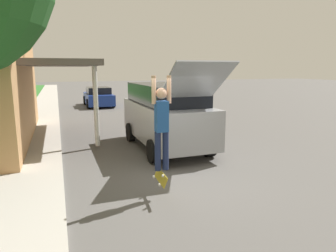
{
  "coord_description": "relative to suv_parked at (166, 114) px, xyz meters",
  "views": [
    {
      "loc": [
        -2.7,
        -6.62,
        2.68
      ],
      "look_at": [
        -0.03,
        0.63,
        1.2
      ],
      "focal_mm": 32.0,
      "sensor_mm": 36.0,
      "label": 1
    }
  ],
  "objects": [
    {
      "name": "ground_plane",
      "position": [
        -0.69,
        -2.77,
        -1.18
      ],
      "size": [
        120.0,
        120.0,
        0.0
      ],
      "primitive_type": "plane",
      "color": "#54514F"
    },
    {
      "name": "skateboard",
      "position": [
        -1.5,
        -3.82,
        -0.71
      ],
      "size": [
        0.22,
        0.82,
        0.26
      ],
      "color": "#A89323",
      "rests_on": "ground_plane"
    },
    {
      "name": "skateboarder",
      "position": [
        -1.44,
        -3.75,
        0.43
      ],
      "size": [
        0.41,
        0.23,
        1.95
      ],
      "color": "#192347",
      "rests_on": "ground_plane"
    },
    {
      "name": "suv_parked",
      "position": [
        0.0,
        0.0,
        0.0
      ],
      "size": [
        2.04,
        5.27,
        2.88
      ],
      "color": "gray",
      "rests_on": "ground_plane"
    },
    {
      "name": "sidewalk",
      "position": [
        -4.29,
        3.23,
        -1.13
      ],
      "size": [
        1.8,
        80.0,
        0.1
      ],
      "color": "#ADA89E",
      "rests_on": "ground_plane"
    },
    {
      "name": "car_down_street",
      "position": [
        -0.61,
        12.8,
        -0.53
      ],
      "size": [
        1.93,
        4.02,
        1.37
      ],
      "color": "navy",
      "rests_on": "ground_plane"
    }
  ]
}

